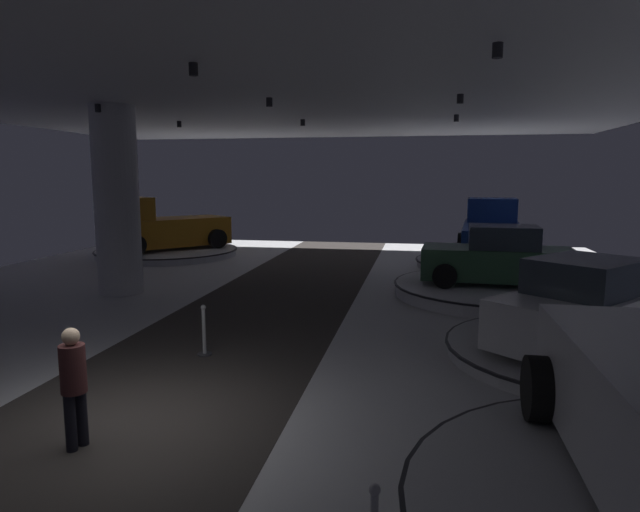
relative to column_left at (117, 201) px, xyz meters
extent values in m
cube|color=silver|center=(4.84, -8.14, -2.77)|extent=(24.00, 44.00, 0.05)
cube|color=#383330|center=(4.84, -8.14, -2.75)|extent=(4.40, 44.00, 0.01)
cube|color=silver|center=(4.84, -8.14, 2.80)|extent=(24.00, 44.00, 0.10)
cylinder|color=black|center=(0.05, -0.78, 2.57)|extent=(0.16, 0.16, 0.22)
cylinder|color=black|center=(0.24, 3.94, 2.57)|extent=(0.16, 0.16, 0.22)
cylinder|color=black|center=(4.85, -5.46, 2.57)|extent=(0.16, 0.16, 0.22)
cylinder|color=black|center=(4.99, -1.08, 2.57)|extent=(0.16, 0.16, 0.22)
cylinder|color=black|center=(4.71, 4.20, 2.57)|extent=(0.16, 0.16, 0.22)
cylinder|color=black|center=(9.89, -5.99, 2.57)|extent=(0.16, 0.16, 0.22)
cylinder|color=black|center=(9.69, -0.83, 2.57)|extent=(0.16, 0.16, 0.22)
cylinder|color=black|center=(9.86, 3.68, 2.57)|extent=(0.16, 0.16, 0.22)
cylinder|color=silver|center=(0.00, 0.00, 0.00)|extent=(1.29, 1.29, 5.50)
cylinder|color=silver|center=(11.01, 1.46, -2.56)|extent=(5.73, 5.73, 0.37)
cylinder|color=black|center=(11.01, 1.46, -2.41)|extent=(5.85, 5.85, 0.05)
cube|color=#2D5638|center=(11.01, 1.46, -1.77)|extent=(4.31, 2.07, 0.90)
cube|color=#2D3842|center=(11.16, 1.45, -1.02)|extent=(2.00, 1.68, 0.70)
cylinder|color=black|center=(9.52, 0.56, -2.04)|extent=(0.69, 0.26, 0.68)
cylinder|color=black|center=(9.65, 2.55, -2.04)|extent=(0.69, 0.26, 0.68)
cylinder|color=black|center=(12.37, 0.37, -2.04)|extent=(0.69, 0.26, 0.68)
cylinder|color=black|center=(12.50, 2.36, -2.04)|extent=(0.69, 0.26, 0.68)
sphere|color=white|center=(8.93, 1.10, -1.66)|extent=(0.18, 0.18, 0.18)
sphere|color=white|center=(8.99, 2.09, -1.66)|extent=(0.18, 0.18, 0.18)
cylinder|color=#B7B7BC|center=(11.50, 6.73, -2.60)|extent=(5.57, 5.56, 0.30)
cylinder|color=black|center=(11.50, 6.73, -2.48)|extent=(5.68, 5.68, 0.05)
cube|color=navy|center=(11.50, 6.73, -1.70)|extent=(2.62, 5.48, 1.20)
cube|color=navy|center=(11.67, 8.42, -0.65)|extent=(2.06, 1.88, 1.00)
cube|color=#28333D|center=(11.62, 7.91, -0.65)|extent=(1.75, 0.25, 0.75)
cylinder|color=black|center=(10.52, 8.69, -2.03)|extent=(0.36, 0.86, 0.84)
cylinder|color=black|center=(12.86, 8.46, -2.03)|extent=(0.36, 0.86, 0.84)
cylinder|color=black|center=(10.15, 5.00, -2.03)|extent=(0.36, 0.86, 0.84)
cylinder|color=black|center=(12.49, 4.77, -2.03)|extent=(0.36, 0.86, 0.84)
cylinder|color=#B7B7BC|center=(11.95, -4.06, -2.62)|extent=(5.07, 5.07, 0.26)
cylinder|color=black|center=(11.95, -4.06, -2.52)|extent=(5.17, 5.17, 0.05)
cube|color=silver|center=(11.95, -4.06, -1.88)|extent=(4.12, 4.35, 0.90)
cube|color=#2D3842|center=(11.85, -4.17, -1.13)|extent=(2.43, 2.46, 0.70)
cylinder|color=black|center=(12.14, -2.33, -2.15)|extent=(0.61, 0.66, 0.68)
cylinder|color=black|center=(10.26, -4.48, -2.15)|extent=(0.61, 0.66, 0.68)
cylinder|color=black|center=(11.76, -5.79, -2.15)|extent=(0.61, 0.66, 0.68)
sphere|color=white|center=(12.93, -2.19, -1.76)|extent=(0.18, 0.18, 0.18)
cylinder|color=black|center=(10.35, -7.77, -1.97)|extent=(0.28, 0.84, 0.84)
cylinder|color=silver|center=(-2.14, 7.46, -2.60)|extent=(5.99, 5.99, 0.31)
cylinder|color=black|center=(-2.14, 7.46, -2.47)|extent=(6.11, 6.11, 0.05)
cube|color=#B77519|center=(-2.14, 7.46, -1.69)|extent=(5.01, 5.41, 1.20)
cube|color=#B77519|center=(-3.23, 6.16, -0.64)|extent=(2.55, 2.52, 1.00)
cube|color=#28333D|center=(-2.91, 6.55, -0.64)|extent=(1.39, 1.18, 0.75)
cylinder|color=black|center=(-2.43, 5.28, -2.02)|extent=(0.75, 0.82, 0.84)
cylinder|color=black|center=(-4.23, 6.79, -2.02)|extent=(0.75, 0.82, 0.84)
cylinder|color=black|center=(-0.05, 8.12, -2.02)|extent=(0.75, 0.82, 0.84)
cylinder|color=black|center=(-1.85, 9.64, -2.02)|extent=(0.75, 0.82, 0.84)
cylinder|color=black|center=(4.54, -8.96, -2.35)|extent=(0.14, 0.14, 0.80)
cylinder|color=black|center=(4.59, -8.79, -2.35)|extent=(0.14, 0.14, 0.80)
cylinder|color=#472323|center=(4.56, -8.88, -1.69)|extent=(0.32, 0.32, 0.62)
sphere|color=beige|center=(4.56, -8.88, -1.27)|extent=(0.22, 0.22, 0.22)
cylinder|color=#333338|center=(4.74, -5.09, -2.73)|extent=(0.28, 0.28, 0.04)
cylinder|color=#B2B2B7|center=(4.74, -5.09, -2.27)|extent=(0.07, 0.07, 0.96)
sphere|color=#B2B2B7|center=(4.74, -5.09, -1.79)|extent=(0.10, 0.10, 0.10)
sphere|color=#B2B2B7|center=(8.52, -10.72, -1.79)|extent=(0.10, 0.10, 0.10)
camera|label=1|loc=(8.83, -14.82, 0.71)|focal=30.74mm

